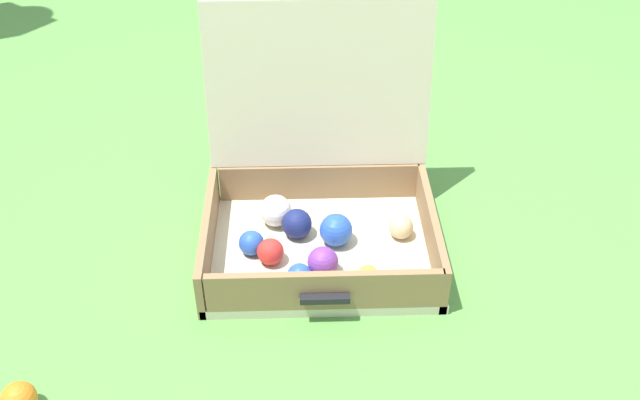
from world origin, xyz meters
name	(u,v)px	position (x,y,z in m)	size (l,w,h in m)	color
ground_plane	(322,261)	(0.00, 0.00, 0.00)	(16.00, 16.00, 0.00)	#569342
open_suitcase	(317,201)	(-0.01, 0.09, 0.12)	(0.56, 0.53, 0.55)	beige
stray_ball_on_grass	(19,399)	(-0.61, -0.42, 0.03)	(0.07, 0.07, 0.07)	orange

